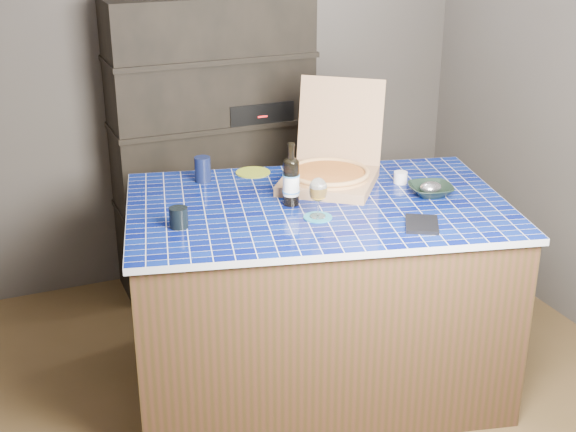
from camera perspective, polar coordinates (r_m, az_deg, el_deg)
name	(u,v)px	position (r m, az deg, el deg)	size (l,w,h in m)	color
room	(317,166)	(3.48, 2.09, 3.57)	(3.50, 3.50, 3.50)	brown
shelving_unit	(213,145)	(4.95, -5.32, 5.05)	(1.20, 0.41, 1.80)	black
kitchen_island	(316,295)	(4.00, 2.04, -5.62)	(2.00, 1.52, 0.98)	#43271A
pizza_box	(330,171)	(4.02, 2.99, 3.21)	(0.68, 0.70, 0.48)	#9B694F
mead_bottle	(291,181)	(3.74, 0.22, 2.54)	(0.08, 0.08, 0.30)	black
teal_trivet	(318,217)	(3.63, 2.13, -0.09)	(0.13, 0.13, 0.01)	#1A748B
wine_glass	(318,191)	(3.58, 2.16, 1.82)	(0.08, 0.08, 0.19)	white
tumbler	(179,217)	(3.54, -7.78, -0.11)	(0.08, 0.08, 0.09)	black
dvd_case	(422,224)	(3.59, 9.50, -0.57)	(0.14, 0.20, 0.02)	black
bowl	(431,190)	(3.95, 10.10, 1.83)	(0.21, 0.21, 0.05)	black
foil_contents	(431,187)	(3.94, 10.12, 2.02)	(0.11, 0.09, 0.05)	#B9B7C3
white_jar	(400,177)	(4.09, 8.00, 2.73)	(0.07, 0.07, 0.06)	silver
navy_cup	(203,169)	(4.08, -6.09, 3.32)	(0.08, 0.08, 0.13)	black
green_trivet	(253,172)	(4.20, -2.50, 3.12)	(0.18, 0.18, 0.01)	olive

